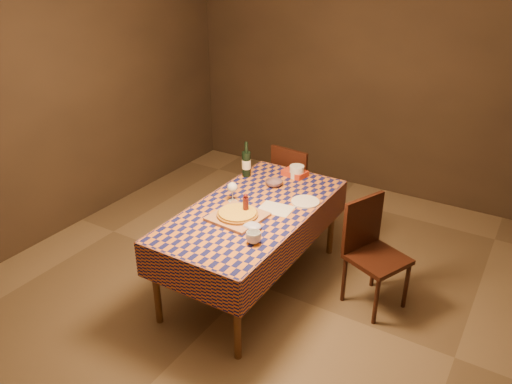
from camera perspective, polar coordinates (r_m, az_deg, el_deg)
room at (r=3.94m, az=-0.38°, el=5.61°), size 5.00×5.10×2.70m
dining_table at (r=4.22m, az=-0.35°, el=-2.77°), size 0.94×1.84×0.77m
cutting_board at (r=4.03m, az=-2.12°, el=-2.84°), size 0.43×0.43×0.02m
pizza at (r=4.01m, az=-2.12°, el=-2.49°), size 0.39×0.39×0.03m
pepper_mill at (r=4.02m, az=-1.18°, el=-1.55°), size 0.06×0.06×0.20m
bowl at (r=4.56m, az=2.06°, el=1.00°), size 0.19×0.19×0.05m
wine_glass at (r=4.24m, az=-2.72°, el=0.45°), size 0.09×0.09×0.18m
wine_bottle at (r=4.72m, az=-1.11°, el=3.29°), size 0.10×0.10×0.34m
deli_tub at (r=4.74m, az=4.68°, el=2.35°), size 0.18×0.18×0.11m
takeout_container at (r=4.78m, az=4.46°, el=2.17°), size 0.24×0.19×0.06m
white_plate at (r=4.29m, az=5.66°, el=-1.10°), size 0.31×0.31×0.01m
tumbler at (r=3.68m, az=-0.29°, el=-5.21°), size 0.15×0.15×0.09m
flour_patch at (r=4.17m, az=2.26°, el=-1.92°), size 0.29×0.23×0.00m
flour_bag at (r=3.88m, az=-0.46°, el=-3.88°), size 0.18×0.15×0.05m
chair_far at (r=5.24m, az=4.40°, el=1.11°), size 0.46×0.47×0.93m
chair_right at (r=4.23m, az=13.01°, el=-6.13°), size 0.56×0.56×0.93m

